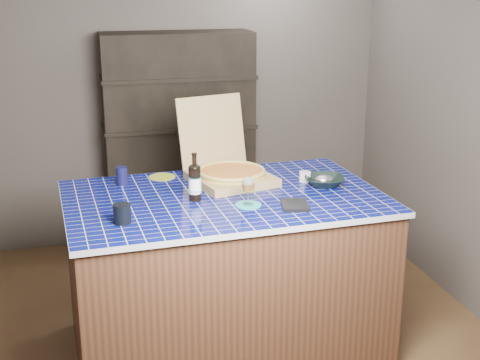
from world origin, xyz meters
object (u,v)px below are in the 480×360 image
object	(u,v)px
pizza_box	(229,171)
mead_bottle	(195,182)
dvd_case	(295,205)
bowl	(324,181)
kitchen_island	(225,274)
wine_glass	(248,186)

from	to	relation	value
pizza_box	mead_bottle	size ratio (longest dim) A/B	2.31
dvd_case	bowl	distance (m)	0.43
kitchen_island	mead_bottle	world-z (taller)	mead_bottle
mead_bottle	bowl	bearing A→B (deg)	5.79
mead_bottle	wine_glass	distance (m)	0.32
kitchen_island	pizza_box	world-z (taller)	pizza_box
bowl	mead_bottle	bearing A→B (deg)	-174.21
pizza_box	dvd_case	distance (m)	0.60
pizza_box	dvd_case	bearing A→B (deg)	-79.62
wine_glass	bowl	bearing A→B (deg)	24.22
pizza_box	dvd_case	size ratio (longest dim) A/B	3.18
mead_bottle	dvd_case	bearing A→B (deg)	-24.43
mead_bottle	dvd_case	world-z (taller)	mead_bottle
pizza_box	kitchen_island	bearing A→B (deg)	-123.66
wine_glass	dvd_case	distance (m)	0.28
bowl	dvd_case	bearing A→B (deg)	-132.58
pizza_box	wine_glass	distance (m)	0.47
kitchen_island	dvd_case	distance (m)	0.67
wine_glass	dvd_case	size ratio (longest dim) A/B	0.79
kitchen_island	mead_bottle	bearing A→B (deg)	-170.10
mead_bottle	bowl	distance (m)	0.82
dvd_case	bowl	bearing A→B (deg)	58.22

